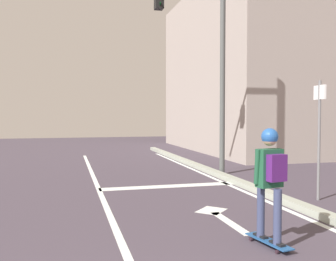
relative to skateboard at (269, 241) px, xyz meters
name	(u,v)px	position (x,y,z in m)	size (l,w,h in m)	color
lane_line_center	(107,209)	(-1.94, 2.63, -0.06)	(0.12, 20.00, 0.01)	silver
lane_line_curbside	(263,199)	(1.36, 2.63, -0.06)	(0.12, 20.00, 0.01)	silver
stop_bar	(168,186)	(-0.22, 4.61, -0.06)	(3.45, 0.40, 0.01)	silver
lane_arrow_stem	(230,223)	(-0.04, 1.19, -0.06)	(0.16, 1.40, 0.01)	silver
lane_arrow_head	(211,210)	(-0.04, 2.04, -0.06)	(0.56, 0.44, 0.01)	silver
curb_strip	(273,196)	(1.61, 2.63, 0.00)	(0.24, 24.00, 0.14)	#9BA192
skateboard	(269,241)	(0.00, 0.00, 0.00)	(0.32, 0.84, 0.08)	#214E88
skater	(270,171)	(0.00, -0.02, 0.98)	(0.43, 0.60, 1.55)	#394165
traffic_signal_mast	(198,44)	(1.10, 6.11, 3.84)	(4.04, 0.34, 5.86)	#525755
street_sign_post	(319,123)	(2.47, 2.28, 1.57)	(0.10, 0.44, 2.54)	slate
building_block	(272,72)	(7.81, 13.46, 4.03)	(8.60, 11.44, 8.19)	#A2968E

